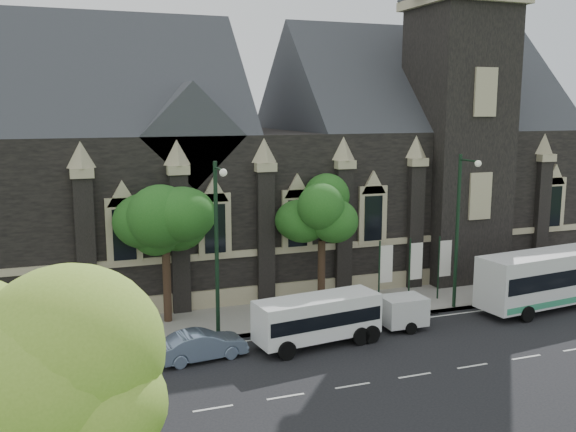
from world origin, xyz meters
name	(u,v)px	position (x,y,z in m)	size (l,w,h in m)	color
ground	(353,386)	(0.00, 0.00, 0.00)	(160.00, 160.00, 0.00)	black
sidewalk	(279,315)	(0.00, 9.50, 0.07)	(80.00, 5.00, 0.15)	gray
museum	(304,156)	(5.12, 18.78, 8.17)	(40.00, 17.70, 29.90)	black
tree_park_near	(37,352)	(-11.77, -8.77, 6.42)	(4.42, 4.42, 8.56)	black
tree_walk_right	(324,208)	(3.21, 10.71, 5.82)	(4.08, 4.08, 7.80)	black
tree_walk_left	(168,219)	(-5.80, 10.70, 5.73)	(3.91, 3.91, 7.64)	black
street_lamp_near	(460,223)	(10.00, 7.09, 5.11)	(0.36, 1.88, 9.00)	black
street_lamp_mid	(217,241)	(-4.00, 7.09, 5.11)	(0.36, 1.88, 9.00)	black
banner_flag_left	(384,268)	(6.29, 9.00, 2.38)	(0.90, 0.10, 4.00)	black
banner_flag_center	(414,265)	(8.29, 9.00, 2.38)	(0.90, 0.10, 4.00)	black
banner_flag_right	(443,262)	(10.29, 9.00, 2.38)	(0.90, 0.10, 4.00)	black
tour_coach	(563,276)	(16.34, 5.68, 1.83)	(11.68, 3.73, 3.35)	silver
shuttle_bus	(318,317)	(0.43, 4.83, 1.42)	(6.50, 2.95, 2.43)	white
box_trailer	(403,311)	(5.52, 5.40, 0.99)	(3.28, 1.93, 1.75)	silver
sedan	(202,345)	(-5.33, 4.98, 0.68)	(1.45, 4.15, 1.37)	#6F82A0
car_far_red	(97,354)	(-10.00, 5.44, 0.71)	(1.68, 4.19, 1.43)	maroon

